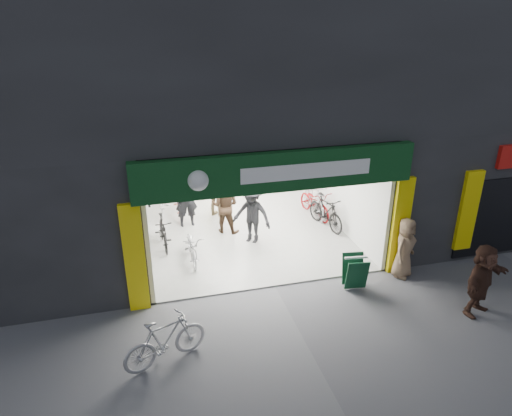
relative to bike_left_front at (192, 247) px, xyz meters
name	(u,v)px	position (x,y,z in m)	size (l,w,h in m)	color
ground	(275,287)	(1.80, -1.85, -0.42)	(60.00, 60.00, 0.00)	#56565B
building	(259,80)	(2.71, 3.14, 3.90)	(17.00, 10.27, 8.00)	#232326
bike_left_front	(192,247)	(0.00, 0.00, 0.00)	(0.55, 1.59, 0.83)	#A4A4A8
bike_left_midfront	(163,232)	(-0.70, 0.98, 0.06)	(0.44, 1.57, 0.94)	black
bike_left_midback	(180,202)	(0.00, 3.21, 0.01)	(0.56, 1.62, 0.85)	maroon
bike_left_back	(163,197)	(-0.52, 3.57, 0.12)	(0.51, 1.80, 1.08)	#B3B3B8
bike_right_front	(326,212)	(4.30, 1.00, 0.12)	(0.50, 1.78, 1.07)	black
bike_right_mid	(315,203)	(4.30, 1.91, 0.06)	(0.63, 1.80, 0.95)	maroon
bike_right_back	(314,199)	(4.30, 2.01, 0.17)	(0.55, 1.94, 1.17)	#B5B5BA
parked_bike	(165,340)	(-1.00, -3.83, 0.09)	(0.48, 1.69, 1.02)	#B3B2B7
customer_a	(186,198)	(0.14, 2.19, 0.54)	(0.70, 0.46, 1.91)	black
customer_b	(225,206)	(1.21, 1.49, 0.46)	(0.86, 0.67, 1.76)	#3C281B
customer_c	(252,214)	(1.83, 0.61, 0.49)	(1.17, 0.67, 1.81)	black
customer_d	(217,191)	(1.18, 2.68, 0.51)	(1.09, 0.45, 1.85)	#89754F
pedestrian_near	(405,248)	(5.10, -2.15, 0.38)	(0.78, 0.51, 1.60)	#83674C
pedestrian_far	(481,280)	(5.87, -3.98, 0.43)	(1.57, 0.50, 1.70)	#3C241B
sandwich_board	(355,271)	(3.67, -2.35, 0.04)	(0.61, 0.62, 0.83)	#0E3820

